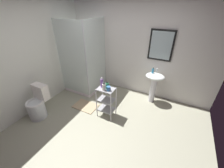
{
  "coord_description": "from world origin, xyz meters",
  "views": [
    {
      "loc": [
        1.13,
        -1.63,
        2.3
      ],
      "look_at": [
        -0.02,
        0.62,
        0.81
      ],
      "focal_mm": 22.01,
      "sensor_mm": 36.0,
      "label": 1
    }
  ],
  "objects_px": {
    "lotion_bottle_white": "(104,87)",
    "body_wash_bottle_green": "(107,86)",
    "bath_mat": "(86,106)",
    "pedestal_sink": "(154,82)",
    "storage_cart": "(106,100)",
    "shower_stall": "(86,75)",
    "rinse_cup": "(108,89)",
    "hand_soap_bottle": "(153,71)",
    "toilet": "(38,105)",
    "conditioner_bottle_purple": "(102,83)"
  },
  "relations": [
    {
      "from": "toilet",
      "to": "pedestal_sink",
      "type": "bearing_deg",
      "value": 38.79
    },
    {
      "from": "lotion_bottle_white",
      "to": "bath_mat",
      "type": "height_order",
      "value": "lotion_bottle_white"
    },
    {
      "from": "rinse_cup",
      "to": "storage_cart",
      "type": "bearing_deg",
      "value": 154.94
    },
    {
      "from": "shower_stall",
      "to": "conditioner_bottle_purple",
      "type": "bearing_deg",
      "value": -35.53
    },
    {
      "from": "conditioner_bottle_purple",
      "to": "body_wash_bottle_green",
      "type": "relative_size",
      "value": 1.42
    },
    {
      "from": "lotion_bottle_white",
      "to": "body_wash_bottle_green",
      "type": "bearing_deg",
      "value": 71.98
    },
    {
      "from": "hand_soap_bottle",
      "to": "bath_mat",
      "type": "relative_size",
      "value": 0.23
    },
    {
      "from": "hand_soap_bottle",
      "to": "conditioner_bottle_purple",
      "type": "xyz_separation_m",
      "value": [
        -0.83,
        -1.04,
        -0.03
      ]
    },
    {
      "from": "body_wash_bottle_green",
      "to": "rinse_cup",
      "type": "xyz_separation_m",
      "value": [
        0.06,
        -0.06,
        -0.02
      ]
    },
    {
      "from": "pedestal_sink",
      "to": "toilet",
      "type": "relative_size",
      "value": 1.07
    },
    {
      "from": "pedestal_sink",
      "to": "storage_cart",
      "type": "distance_m",
      "value": 1.32
    },
    {
      "from": "shower_stall",
      "to": "toilet",
      "type": "height_order",
      "value": "shower_stall"
    },
    {
      "from": "rinse_cup",
      "to": "bath_mat",
      "type": "distance_m",
      "value": 1.06
    },
    {
      "from": "toilet",
      "to": "storage_cart",
      "type": "height_order",
      "value": "toilet"
    },
    {
      "from": "pedestal_sink",
      "to": "hand_soap_bottle",
      "type": "xyz_separation_m",
      "value": [
        -0.08,
        0.02,
        0.29
      ]
    },
    {
      "from": "pedestal_sink",
      "to": "bath_mat",
      "type": "xyz_separation_m",
      "value": [
        -1.44,
        -1.01,
        -0.57
      ]
    },
    {
      "from": "toilet",
      "to": "hand_soap_bottle",
      "type": "xyz_separation_m",
      "value": [
        2.1,
        1.78,
        0.56
      ]
    },
    {
      "from": "storage_cart",
      "to": "body_wash_bottle_green",
      "type": "distance_m",
      "value": 0.38
    },
    {
      "from": "body_wash_bottle_green",
      "to": "lotion_bottle_white",
      "type": "distance_m",
      "value": 0.09
    },
    {
      "from": "conditioner_bottle_purple",
      "to": "body_wash_bottle_green",
      "type": "distance_m",
      "value": 0.13
    },
    {
      "from": "shower_stall",
      "to": "rinse_cup",
      "type": "relative_size",
      "value": 20.48
    },
    {
      "from": "toilet",
      "to": "bath_mat",
      "type": "relative_size",
      "value": 1.27
    },
    {
      "from": "hand_soap_bottle",
      "to": "lotion_bottle_white",
      "type": "xyz_separation_m",
      "value": [
        -0.73,
        -1.12,
        -0.05
      ]
    },
    {
      "from": "shower_stall",
      "to": "bath_mat",
      "type": "height_order",
      "value": "shower_stall"
    },
    {
      "from": "toilet",
      "to": "body_wash_bottle_green",
      "type": "height_order",
      "value": "body_wash_bottle_green"
    },
    {
      "from": "bath_mat",
      "to": "pedestal_sink",
      "type": "bearing_deg",
      "value": 34.87
    },
    {
      "from": "pedestal_sink",
      "to": "shower_stall",
      "type": "bearing_deg",
      "value": -170.93
    },
    {
      "from": "body_wash_bottle_green",
      "to": "bath_mat",
      "type": "xyz_separation_m",
      "value": [
        -0.66,
        0.01,
        -0.8
      ]
    },
    {
      "from": "lotion_bottle_white",
      "to": "toilet",
      "type": "bearing_deg",
      "value": -154.41
    },
    {
      "from": "shower_stall",
      "to": "hand_soap_bottle",
      "type": "relative_size",
      "value": 14.32
    },
    {
      "from": "rinse_cup",
      "to": "bath_mat",
      "type": "xyz_separation_m",
      "value": [
        -0.72,
        0.07,
        -0.78
      ]
    },
    {
      "from": "storage_cart",
      "to": "lotion_bottle_white",
      "type": "bearing_deg",
      "value": -99.62
    },
    {
      "from": "pedestal_sink",
      "to": "lotion_bottle_white",
      "type": "xyz_separation_m",
      "value": [
        -0.81,
        -1.1,
        0.24
      ]
    },
    {
      "from": "toilet",
      "to": "bath_mat",
      "type": "height_order",
      "value": "toilet"
    },
    {
      "from": "body_wash_bottle_green",
      "to": "rinse_cup",
      "type": "distance_m",
      "value": 0.09
    },
    {
      "from": "shower_stall",
      "to": "lotion_bottle_white",
      "type": "bearing_deg",
      "value": -36.01
    },
    {
      "from": "toilet",
      "to": "shower_stall",
      "type": "bearing_deg",
      "value": 79.22
    },
    {
      "from": "toilet",
      "to": "rinse_cup",
      "type": "distance_m",
      "value": 1.68
    },
    {
      "from": "conditioner_bottle_purple",
      "to": "bath_mat",
      "type": "distance_m",
      "value": 0.99
    },
    {
      "from": "shower_stall",
      "to": "conditioner_bottle_purple",
      "type": "relative_size",
      "value": 8.96
    },
    {
      "from": "conditioner_bottle_purple",
      "to": "bath_mat",
      "type": "bearing_deg",
      "value": 179.1
    },
    {
      "from": "storage_cart",
      "to": "body_wash_bottle_green",
      "type": "relative_size",
      "value": 4.72
    },
    {
      "from": "conditioner_bottle_purple",
      "to": "rinse_cup",
      "type": "height_order",
      "value": "conditioner_bottle_purple"
    },
    {
      "from": "conditioner_bottle_purple",
      "to": "lotion_bottle_white",
      "type": "relative_size",
      "value": 1.25
    },
    {
      "from": "body_wash_bottle_green",
      "to": "rinse_cup",
      "type": "bearing_deg",
      "value": -43.27
    },
    {
      "from": "hand_soap_bottle",
      "to": "body_wash_bottle_green",
      "type": "xyz_separation_m",
      "value": [
        -0.71,
        -1.04,
        -0.06
      ]
    },
    {
      "from": "lotion_bottle_white",
      "to": "conditioner_bottle_purple",
      "type": "bearing_deg",
      "value": 139.42
    },
    {
      "from": "hand_soap_bottle",
      "to": "rinse_cup",
      "type": "xyz_separation_m",
      "value": [
        -0.64,
        -1.1,
        -0.08
      ]
    },
    {
      "from": "shower_stall",
      "to": "lotion_bottle_white",
      "type": "distance_m",
      "value": 1.4
    },
    {
      "from": "hand_soap_bottle",
      "to": "body_wash_bottle_green",
      "type": "bearing_deg",
      "value": -124.24
    }
  ]
}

